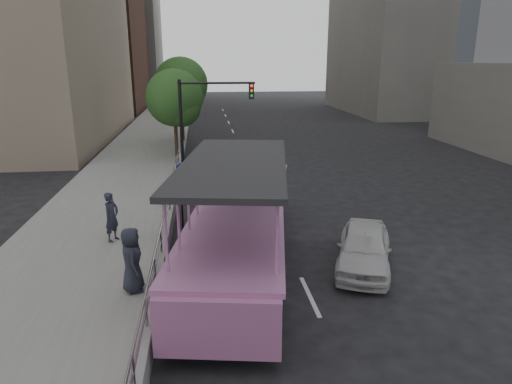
# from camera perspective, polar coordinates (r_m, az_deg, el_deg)

# --- Properties ---
(ground) EXTENTS (160.00, 160.00, 0.00)m
(ground) POSITION_cam_1_polar(r_m,az_deg,el_deg) (14.46, 0.98, -9.29)
(ground) COLOR black
(sidewalk) EXTENTS (5.50, 80.00, 0.30)m
(sidewalk) POSITION_cam_1_polar(r_m,az_deg,el_deg) (24.04, -16.07, 0.95)
(sidewalk) COLOR gray
(sidewalk) RESTS_ON ground
(kerb_wall) EXTENTS (0.24, 30.00, 0.36)m
(kerb_wall) POSITION_cam_1_polar(r_m,az_deg,el_deg) (16.05, -11.15, -5.08)
(kerb_wall) COLOR #9F9E99
(kerb_wall) RESTS_ON sidewalk
(guardrail) EXTENTS (0.07, 22.00, 0.71)m
(guardrail) POSITION_cam_1_polar(r_m,az_deg,el_deg) (15.82, -11.28, -2.84)
(guardrail) COLOR #9D9DA1
(guardrail) RESTS_ON kerb_wall
(duck_boat) EXTENTS (4.34, 11.10, 3.59)m
(duck_boat) POSITION_cam_1_polar(r_m,az_deg,el_deg) (14.35, -2.07, -3.73)
(duck_boat) COLOR black
(duck_boat) RESTS_ON ground
(car) EXTENTS (2.91, 4.23, 1.34)m
(car) POSITION_cam_1_polar(r_m,az_deg,el_deg) (14.50, 13.36, -6.78)
(car) COLOR silver
(car) RESTS_ON ground
(pedestrian_near) EXTENTS (0.65, 0.74, 1.70)m
(pedestrian_near) POSITION_cam_1_polar(r_m,az_deg,el_deg) (16.08, -17.59, -2.98)
(pedestrian_near) COLOR #232834
(pedestrian_near) RESTS_ON sidewalk
(pedestrian_far) EXTENTS (0.74, 0.97, 1.77)m
(pedestrian_far) POSITION_cam_1_polar(r_m,az_deg,el_deg) (12.51, -15.27, -8.17)
(pedestrian_far) COLOR #232834
(pedestrian_far) RESTS_ON sidewalk
(parking_sign) EXTENTS (0.26, 0.53, 2.55)m
(parking_sign) POSITION_cam_1_polar(r_m,az_deg,el_deg) (17.29, -9.33, 0.55)
(parking_sign) COLOR black
(parking_sign) RESTS_ON ground
(traffic_signal) EXTENTS (4.20, 0.32, 5.20)m
(traffic_signal) POSITION_cam_1_polar(r_m,az_deg,el_deg) (25.57, -6.70, 10.01)
(traffic_signal) COLOR black
(traffic_signal) RESTS_ON ground
(street_tree_near) EXTENTS (3.52, 3.52, 5.72)m
(street_tree_near) POSITION_cam_1_polar(r_m,az_deg,el_deg) (28.99, -9.99, 11.24)
(street_tree_near) COLOR #372219
(street_tree_near) RESTS_ON ground
(street_tree_far) EXTENTS (3.97, 3.97, 6.45)m
(street_tree_far) POSITION_cam_1_polar(r_m,az_deg,el_deg) (34.93, -9.21, 12.89)
(street_tree_far) COLOR #372219
(street_tree_far) RESTS_ON ground
(midrise_brick) EXTENTS (18.00, 16.00, 26.00)m
(midrise_brick) POSITION_cam_1_polar(r_m,az_deg,el_deg) (63.40, -23.26, 21.16)
(midrise_brick) COLOR brown
(midrise_brick) RESTS_ON ground
(midrise_stone_b) EXTENTS (16.00, 14.00, 20.00)m
(midrise_stone_b) POSITION_cam_1_polar(r_m,az_deg,el_deg) (78.31, -18.23, 18.25)
(midrise_stone_b) COLOR slate
(midrise_stone_b) RESTS_ON ground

